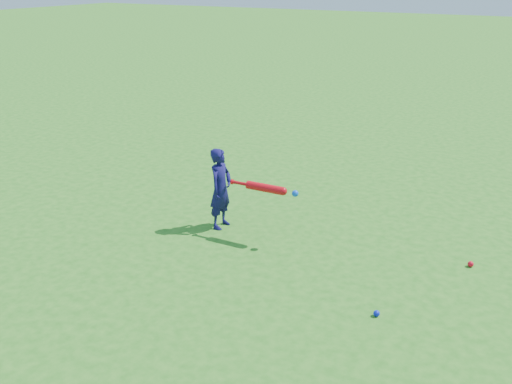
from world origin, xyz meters
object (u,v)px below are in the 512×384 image
(ground_ball_red, at_px, (471,264))
(ground_ball_blue, at_px, (377,313))
(bat_swing, at_px, (268,188))
(child, at_px, (221,189))

(ground_ball_red, height_order, ground_ball_blue, ground_ball_red)
(bat_swing, bearing_deg, ground_ball_blue, -31.11)
(ground_ball_blue, bearing_deg, bat_swing, 150.24)
(child, xyz_separation_m, bat_swing, (0.69, -0.04, 0.14))
(child, relative_size, ground_ball_red, 15.74)
(ground_ball_red, height_order, bat_swing, bat_swing)
(child, height_order, ground_ball_blue, child)
(ground_ball_blue, xyz_separation_m, bat_swing, (-1.69, 0.97, 0.63))
(ground_ball_blue, bearing_deg, ground_ball_red, 67.42)
(child, distance_m, ground_ball_red, 3.05)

